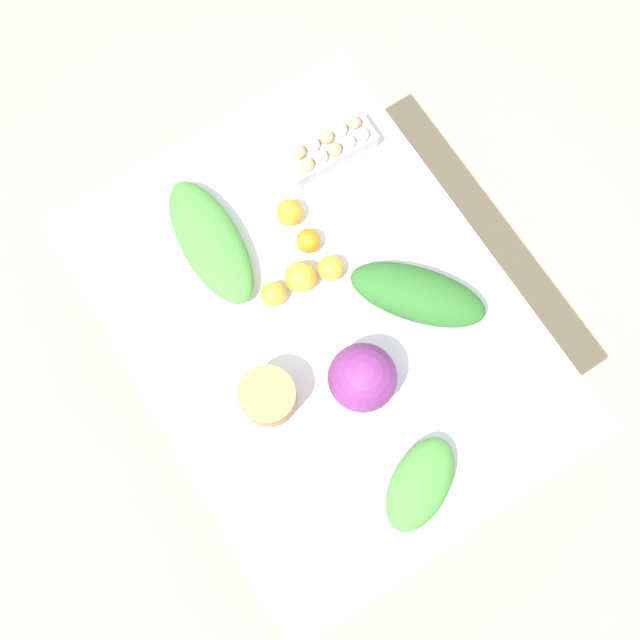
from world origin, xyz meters
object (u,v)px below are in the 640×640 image
object	(u,v)px
orange_3	(300,277)
greens_bunch_beet_tops	(211,242)
orange_2	(273,294)
cabbage_purple	(361,379)
orange_1	(331,268)
egg_carton	(330,149)
greens_bunch_dandelion	(420,484)
orange_4	(289,212)
greens_bunch_scallion	(418,295)
orange_0	(308,241)
paper_bag	(268,397)

from	to	relation	value
orange_3	greens_bunch_beet_tops	bearing A→B (deg)	34.83
orange_3	orange_2	bearing A→B (deg)	89.61
cabbage_purple	orange_1	bearing A→B (deg)	-19.00
egg_carton	greens_bunch_dandelion	size ratio (longest dim) A/B	1.04
greens_bunch_beet_tops	orange_4	xyz separation A→B (m)	(-0.04, -0.22, -0.00)
greens_bunch_scallion	orange_4	world-z (taller)	greens_bunch_scallion
orange_2	orange_3	bearing A→B (deg)	-90.39
orange_0	orange_4	world-z (taller)	orange_4
egg_carton	orange_4	world-z (taller)	egg_carton
orange_1	orange_3	size ratio (longest dim) A/B	0.83
greens_bunch_scallion	orange_4	distance (m)	0.41
orange_3	orange_0	bearing A→B (deg)	-43.93
orange_1	orange_4	size ratio (longest dim) A/B	0.94
orange_3	paper_bag	bearing A→B (deg)	133.67
orange_0	greens_bunch_dandelion	bearing A→B (deg)	170.90
cabbage_purple	egg_carton	bearing A→B (deg)	-26.23
orange_2	orange_4	xyz separation A→B (m)	(0.17, -0.16, 0.00)
greens_bunch_scallion	cabbage_purple	bearing A→B (deg)	113.48
orange_4	paper_bag	bearing A→B (deg)	142.03
cabbage_purple	orange_0	xyz separation A→B (m)	(0.39, -0.09, -0.05)
cabbage_purple	orange_0	distance (m)	0.40
egg_carton	paper_bag	world-z (taller)	paper_bag
cabbage_purple	orange_1	world-z (taller)	cabbage_purple
egg_carton	orange_0	world-z (taller)	egg_carton
greens_bunch_beet_tops	greens_bunch_scallion	world-z (taller)	greens_bunch_scallion
greens_bunch_dandelion	orange_0	distance (m)	0.68
cabbage_purple	paper_bag	xyz separation A→B (m)	(0.09, 0.21, -0.03)
greens_bunch_scallion	paper_bag	bearing A→B (deg)	92.33
paper_bag	orange_1	xyz separation A→B (m)	(0.20, -0.31, -0.02)
orange_2	orange_0	bearing A→B (deg)	-64.31
orange_2	orange_3	distance (m)	0.08
greens_bunch_beet_tops	egg_carton	bearing A→B (deg)	-82.33
orange_0	orange_2	world-z (taller)	same
orange_1	orange_3	bearing A→B (deg)	75.58
cabbage_purple	orange_0	bearing A→B (deg)	-13.42
cabbage_purple	orange_2	bearing A→B (deg)	11.38
paper_bag	orange_4	bearing A→B (deg)	-37.97
greens_bunch_dandelion	orange_4	xyz separation A→B (m)	(0.77, -0.11, -0.00)
cabbage_purple	greens_bunch_dandelion	size ratio (longest dim) A/B	0.70
orange_1	orange_2	distance (m)	0.17
egg_carton	orange_1	size ratio (longest dim) A/B	3.72
paper_bag	greens_bunch_dandelion	bearing A→B (deg)	-152.18
orange_1	greens_bunch_dandelion	bearing A→B (deg)	168.67
greens_bunch_dandelion	orange_3	world-z (taller)	orange_3
greens_bunch_dandelion	orange_1	distance (m)	0.59
paper_bag	orange_0	size ratio (longest dim) A/B	2.15
greens_bunch_beet_tops	orange_2	bearing A→B (deg)	-163.23
orange_3	greens_bunch_dandelion	bearing A→B (deg)	176.61
greens_bunch_dandelion	orange_3	xyz separation A→B (m)	(0.60, -0.04, 0.00)
paper_bag	greens_bunch_beet_tops	xyz separation A→B (m)	(0.43, -0.09, -0.02)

